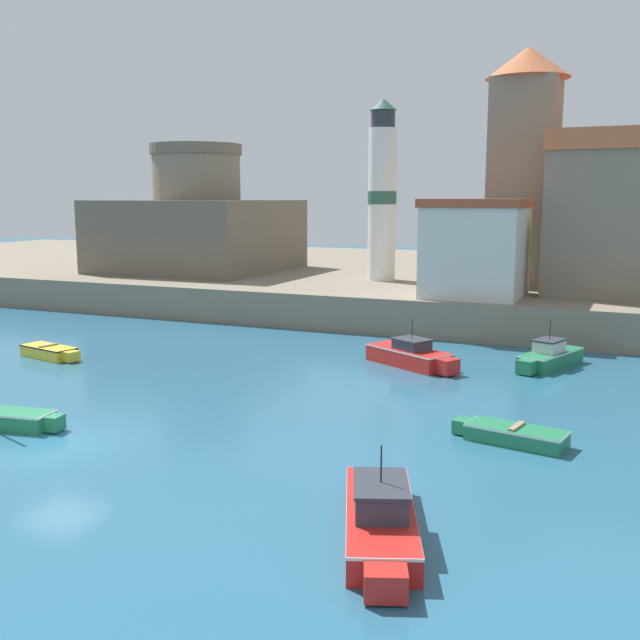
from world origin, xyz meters
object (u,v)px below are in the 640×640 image
at_px(lighthouse, 382,194).
at_px(motorboat_red_1, 380,517).
at_px(harbor_shed_near_wharf, 476,247).
at_px(motorboat_green_4, 549,357).
at_px(church, 611,204).
at_px(fortress, 198,226).
at_px(dinghy_yellow_3, 50,352).
at_px(dinghy_green_2, 513,434).
at_px(motorboat_red_0, 411,355).

bearing_deg(lighthouse, motorboat_red_1, -71.00).
height_order(lighthouse, harbor_shed_near_wharf, lighthouse).
bearing_deg(motorboat_green_4, church, 84.62).
distance_m(church, fortress, 31.08).
height_order(dinghy_yellow_3, motorboat_green_4, motorboat_green_4).
height_order(dinghy_yellow_3, fortress, fortress).
height_order(fortress, harbor_shed_near_wharf, fortress).
xyz_separation_m(motorboat_red_1, lighthouse, (-11.89, 34.54, 7.77)).
bearing_deg(harbor_shed_near_wharf, lighthouse, 142.63).
bearing_deg(dinghy_green_2, fortress, 137.34).
distance_m(dinghy_green_2, lighthouse, 30.59).
bearing_deg(motorboat_green_4, dinghy_green_2, -88.70).
height_order(motorboat_red_0, church, church).
xyz_separation_m(motorboat_green_4, lighthouse, (-13.36, 14.09, 7.78)).
xyz_separation_m(motorboat_green_4, harbor_shed_near_wharf, (-5.36, 7.98, 4.59)).
xyz_separation_m(motorboat_green_4, church, (1.61, 17.06, 7.10)).
xyz_separation_m(church, harbor_shed_near_wharf, (-6.96, -9.08, -2.51)).
distance_m(dinghy_green_2, motorboat_green_4, 12.12).
distance_m(motorboat_red_0, dinghy_green_2, 11.61).
relative_size(motorboat_red_1, harbor_shed_near_wharf, 0.99).
relative_size(dinghy_yellow_3, church, 0.21).
xyz_separation_m(dinghy_green_2, harbor_shed_near_wharf, (-5.63, 20.09, 4.78)).
relative_size(motorboat_red_1, dinghy_green_2, 1.55).
bearing_deg(fortress, dinghy_yellow_3, -75.58).
height_order(dinghy_green_2, motorboat_green_4, motorboat_green_4).
bearing_deg(motorboat_red_1, church, 85.32).
distance_m(church, lighthouse, 15.27).
xyz_separation_m(church, fortress, (-30.96, -1.87, -1.88)).
bearing_deg(motorboat_red_1, dinghy_green_2, 78.20).
xyz_separation_m(motorboat_red_0, harbor_shed_near_wharf, (0.77, 10.41, 4.57)).
distance_m(dinghy_green_2, dinghy_yellow_3, 24.05).
height_order(motorboat_red_1, harbor_shed_near_wharf, harbor_shed_near_wharf).
xyz_separation_m(dinghy_yellow_3, lighthouse, (10.05, 22.03, 7.96)).
height_order(dinghy_green_2, dinghy_yellow_3, dinghy_yellow_3).
bearing_deg(motorboat_green_4, fortress, 152.64).
bearing_deg(motorboat_green_4, lighthouse, 133.48).
bearing_deg(motorboat_red_1, dinghy_yellow_3, 150.32).
distance_m(motorboat_green_4, harbor_shed_near_wharf, 10.65).
bearing_deg(dinghy_green_2, dinghy_yellow_3, 170.02).
bearing_deg(church, dinghy_green_2, -92.61).
bearing_deg(church, motorboat_red_1, -94.68).
bearing_deg(dinghy_green_2, church, 87.39).
bearing_deg(harbor_shed_near_wharf, motorboat_green_4, -56.12).
bearing_deg(motorboat_red_0, harbor_shed_near_wharf, 85.78).
bearing_deg(motorboat_red_0, fortress, 142.81).
xyz_separation_m(dinghy_green_2, church, (1.33, 29.18, 7.30)).
relative_size(motorboat_red_1, dinghy_yellow_3, 1.57).
bearing_deg(lighthouse, dinghy_yellow_3, -114.52).
height_order(dinghy_yellow_3, lighthouse, lighthouse).
height_order(motorboat_red_0, motorboat_green_4, motorboat_green_4).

